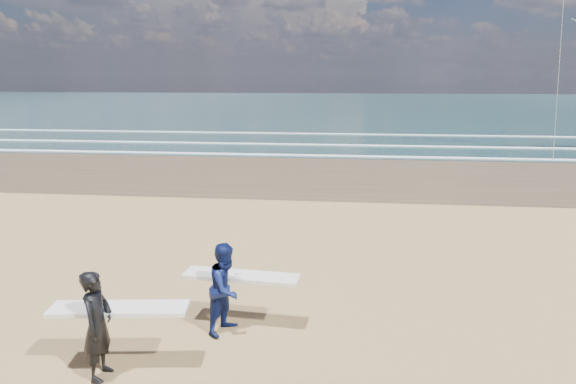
# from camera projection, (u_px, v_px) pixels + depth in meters

# --- Properties ---
(ocean) EXTENTS (220.00, 100.00, 0.02)m
(ocean) POSITION_uv_depth(u_px,v_px,m) (456.00, 106.00, 75.52)
(ocean) COLOR #1B3A3C
(ocean) RESTS_ON ground
(surfer_near) EXTENTS (2.25, 1.08, 1.77)m
(surfer_near) POSITION_uv_depth(u_px,v_px,m) (101.00, 323.00, 7.99)
(surfer_near) COLOR black
(surfer_near) RESTS_ON ground
(surfer_far) EXTENTS (2.23, 1.21, 1.71)m
(surfer_far) POSITION_uv_depth(u_px,v_px,m) (228.00, 287.00, 9.44)
(surfer_far) COLOR #0E194F
(surfer_far) RESTS_ON ground
(kite_1) EXTENTS (6.59, 4.82, 11.93)m
(kite_1) POSITION_uv_depth(u_px,v_px,m) (561.00, 35.00, 29.32)
(kite_1) COLOR slate
(kite_1) RESTS_ON ground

